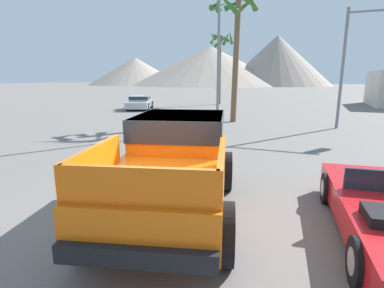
{
  "coord_description": "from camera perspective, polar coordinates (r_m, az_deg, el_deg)",
  "views": [
    {
      "loc": [
        2.46,
        -4.78,
        2.67
      ],
      "look_at": [
        0.08,
        1.28,
        1.24
      ],
      "focal_mm": 28.0,
      "sensor_mm": 36.0,
      "label": 1
    }
  ],
  "objects": [
    {
      "name": "ground_plane",
      "position": [
        6.0,
        -5.34,
        -14.12
      ],
      "size": [
        320.0,
        320.0,
        0.0
      ],
      "primitive_type": "plane",
      "color": "slate"
    },
    {
      "name": "orange_pickup_truck",
      "position": [
        6.12,
        -3.08,
        -2.58
      ],
      "size": [
        3.26,
        5.47,
        1.9
      ],
      "rotation": [
        0.0,
        0.0,
        0.26
      ],
      "color": "orange",
      "rests_on": "ground_plane"
    },
    {
      "name": "parked_car_silver",
      "position": [
        27.25,
        -9.89,
        7.84
      ],
      "size": [
        3.38,
        4.76,
        1.17
      ],
      "rotation": [
        0.0,
        0.0,
        3.53
      ],
      "color": "#B7BABF",
      "rests_on": "ground_plane"
    },
    {
      "name": "traffic_light_crosswalk",
      "position": [
        18.28,
        31.06,
        15.73
      ],
      "size": [
        3.42,
        0.38,
        6.2
      ],
      "color": "slate",
      "rests_on": "ground_plane"
    },
    {
      "name": "street_lamp_post",
      "position": [
        16.19,
        5.17,
        21.61
      ],
      "size": [
        0.9,
        0.24,
        8.96
      ],
      "color": "slate",
      "rests_on": "ground_plane"
    },
    {
      "name": "palm_tree_tall",
      "position": [
        19.33,
        8.04,
        21.64
      ],
      "size": [
        2.95,
        2.94,
        7.73
      ],
      "color": "brown",
      "rests_on": "ground_plane"
    },
    {
      "name": "palm_tree_short",
      "position": [
        32.17,
        5.47,
        17.4
      ],
      "size": [
        2.6,
        2.52,
        7.39
      ],
      "color": "brown",
      "rests_on": "ground_plane"
    },
    {
      "name": "distant_mountain_range",
      "position": [
        118.46,
        17.49,
        14.46
      ],
      "size": [
        173.63,
        80.49,
        20.4
      ],
      "color": "gray",
      "rests_on": "ground_plane"
    }
  ]
}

